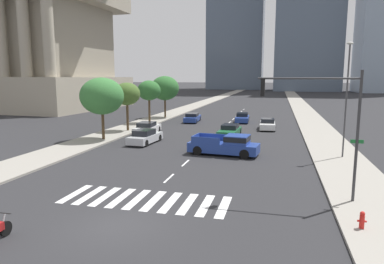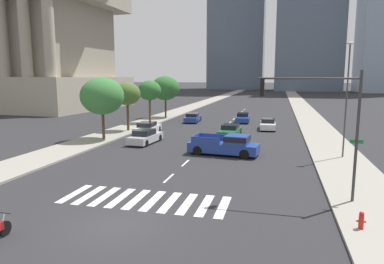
# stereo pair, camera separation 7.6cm
# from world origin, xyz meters

# --- Properties ---
(ground_plane) EXTENTS (800.00, 800.00, 0.00)m
(ground_plane) POSITION_xyz_m (0.00, 0.00, 0.00)
(ground_plane) COLOR #28282B
(sidewalk_east) EXTENTS (4.00, 260.00, 0.15)m
(sidewalk_east) POSITION_xyz_m (11.12, 30.00, 0.07)
(sidewalk_east) COLOR gray
(sidewalk_east) RESTS_ON ground
(sidewalk_west) EXTENTS (4.00, 260.00, 0.15)m
(sidewalk_west) POSITION_xyz_m (-11.12, 30.00, 0.07)
(sidewalk_west) COLOR gray
(sidewalk_west) RESTS_ON ground
(crosswalk_near) EXTENTS (8.55, 2.99, 0.01)m
(crosswalk_near) POSITION_xyz_m (-0.00, 3.24, 0.00)
(crosswalk_near) COLOR silver
(crosswalk_near) RESTS_ON ground
(lane_divider_center) EXTENTS (0.14, 50.00, 0.01)m
(lane_divider_center) POSITION_xyz_m (0.00, 31.24, 0.00)
(lane_divider_center) COLOR silver
(lane_divider_center) RESTS_ON ground
(pickup_truck) EXTENTS (5.80, 2.61, 1.67)m
(pickup_truck) POSITION_xyz_m (2.56, 14.64, 0.81)
(pickup_truck) COLOR navy
(pickup_truck) RESTS_ON ground
(sedan_green_0) EXTENTS (2.08, 4.89, 1.23)m
(sedan_green_0) POSITION_xyz_m (1.54, 23.81, 0.57)
(sedan_green_0) COLOR #1E6038
(sedan_green_0) RESTS_ON ground
(sedan_blue_1) EXTENTS (2.08, 4.87, 1.26)m
(sedan_blue_1) POSITION_xyz_m (-5.17, 34.41, 0.59)
(sedan_blue_1) COLOR navy
(sedan_blue_1) RESTS_ON ground
(sedan_white_2) EXTENTS (1.92, 4.29, 1.31)m
(sedan_white_2) POSITION_xyz_m (5.30, 29.66, 0.60)
(sedan_white_2) COLOR silver
(sedan_white_2) RESTS_ON ground
(sedan_white_3) EXTENTS (2.11, 4.74, 1.31)m
(sedan_white_3) POSITION_xyz_m (-7.61, 23.22, 0.61)
(sedan_white_3) COLOR silver
(sedan_white_3) RESTS_ON ground
(sedan_silver_4) EXTENTS (2.09, 4.61, 1.35)m
(sedan_silver_4) POSITION_xyz_m (-5.72, 17.76, 0.62)
(sedan_silver_4) COLOR #B7BABF
(sedan_silver_4) RESTS_ON ground
(sedan_blue_5) EXTENTS (1.94, 4.71, 1.31)m
(sedan_blue_5) POSITION_xyz_m (1.67, 35.85, 0.60)
(sedan_blue_5) COLOR navy
(sedan_blue_5) RESTS_ON ground
(fire_hydrant) EXTENTS (0.36, 0.20, 0.72)m
(fire_hydrant) POSITION_xyz_m (9.92, 1.86, 0.51)
(fire_hydrant) COLOR red
(fire_hydrant) RESTS_ON sidewalk_east
(traffic_signal_near) EXTENTS (5.11, 0.28, 6.42)m
(traffic_signal_near) POSITION_xyz_m (8.49, 5.22, 4.56)
(traffic_signal_near) COLOR #333335
(traffic_signal_near) RESTS_ON sidewalk_east
(street_lamp_east) EXTENTS (0.50, 0.24, 8.64)m
(street_lamp_east) POSITION_xyz_m (11.42, 15.47, 5.08)
(street_lamp_east) COLOR #3F3F42
(street_lamp_east) RESTS_ON sidewalk_east
(street_tree_nearest) EXTENTS (4.25, 4.25, 6.06)m
(street_tree_nearest) POSITION_xyz_m (-10.32, 18.24, 4.39)
(street_tree_nearest) COLOR #4C3823
(street_tree_nearest) RESTS_ON sidewalk_west
(street_tree_second) EXTENTS (3.02, 3.02, 5.48)m
(street_tree_second) POSITION_xyz_m (-10.32, 24.07, 4.32)
(street_tree_second) COLOR #4C3823
(street_tree_second) RESTS_ON sidewalk_west
(street_tree_third) EXTENTS (3.10, 3.10, 5.65)m
(street_tree_third) POSITION_xyz_m (-10.32, 31.11, 4.46)
(street_tree_third) COLOR #4C3823
(street_tree_third) RESTS_ON sidewalk_west
(street_tree_fourth) EXTENTS (4.29, 4.29, 6.25)m
(street_tree_fourth) POSITION_xyz_m (-10.32, 37.84, 4.57)
(street_tree_fourth) COLOR #4C3823
(street_tree_fourth) RESTS_ON sidewalk_west
(war_memorial) EXTENTS (28.18, 28.18, 37.07)m
(war_memorial) POSITION_xyz_m (-40.03, 48.94, 19.01)
(war_memorial) COLOR #A89E89
(war_memorial) RESTS_ON ground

